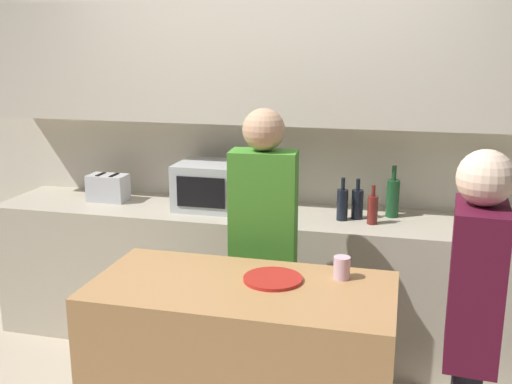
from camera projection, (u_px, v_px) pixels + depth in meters
name	position (u px, v px, depth m)	size (l,w,h in m)	color
back_wall	(276.00, 107.00, 3.90)	(6.40, 0.40, 2.70)	beige
back_counter	(265.00, 279.00, 3.91)	(3.60, 0.62, 0.90)	#B7AD99
kitchen_island	(242.00, 382.00, 2.68)	(1.31, 0.64, 0.94)	#B27F4C
microwave	(218.00, 186.00, 3.88)	(0.52, 0.39, 0.30)	#B7BABC
toaster	(108.00, 188.00, 4.08)	(0.26, 0.16, 0.18)	silver
potted_plant	(492.00, 194.00, 3.47)	(0.14, 0.14, 0.39)	silver
bottle_0	(342.00, 204.00, 3.63)	(0.07, 0.07, 0.26)	black
bottle_1	(357.00, 203.00, 3.66)	(0.07, 0.07, 0.25)	black
bottle_2	(373.00, 209.00, 3.55)	(0.06, 0.06, 0.24)	maroon
bottle_3	(393.00, 197.00, 3.69)	(0.08, 0.08, 0.32)	#194723
plate_on_island	(273.00, 279.00, 2.61)	(0.26, 0.26, 0.01)	red
cup_0	(342.00, 268.00, 2.63)	(0.07, 0.07, 0.10)	beige
person_left	(472.00, 316.00, 2.28)	(0.22, 0.35, 1.58)	black
person_center	(263.00, 236.00, 3.12)	(0.35, 0.21, 1.63)	black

